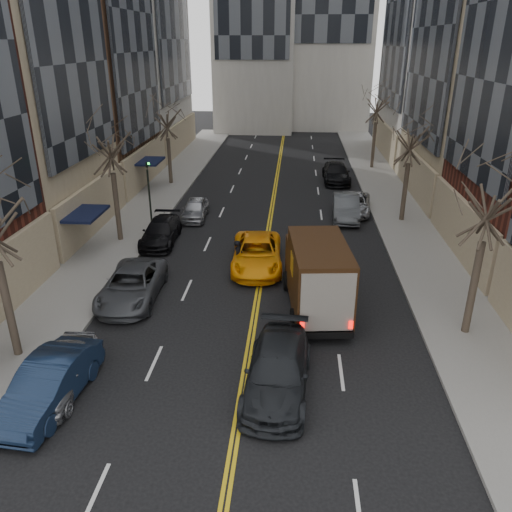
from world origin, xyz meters
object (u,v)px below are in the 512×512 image
(ups_truck, at_px, (317,276))
(taxi, at_px, (257,253))
(observer_sedan, at_px, (278,371))
(pedestrian, at_px, (238,257))

(ups_truck, relative_size, taxi, 1.13)
(observer_sedan, relative_size, pedestrian, 3.10)
(taxi, relative_size, pedestrian, 3.19)
(ups_truck, height_order, pedestrian, ups_truck)
(ups_truck, bearing_deg, observer_sedan, -110.57)
(observer_sedan, relative_size, taxi, 0.97)
(taxi, bearing_deg, observer_sedan, -85.01)
(taxi, xyz_separation_m, pedestrian, (-0.91, -0.71, 0.10))
(observer_sedan, height_order, taxi, taxi)
(ups_truck, relative_size, pedestrian, 3.61)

